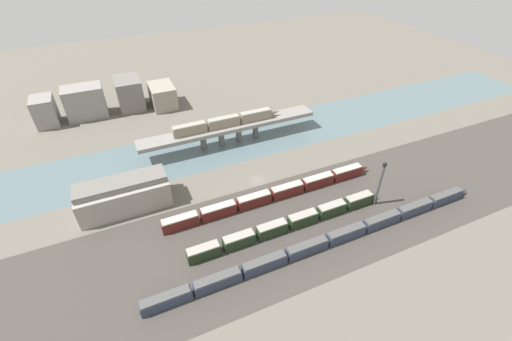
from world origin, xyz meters
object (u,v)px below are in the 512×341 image
object	(u,v)px
train_on_bridge	(227,121)
train_yard_near	(331,239)
train_yard_far	(274,194)
signal_tower	(379,184)
train_yard_mid	(291,223)
warehouse_building	(124,195)

from	to	relation	value
train_on_bridge	train_yard_near	distance (m)	62.76
train_on_bridge	train_yard_far	distance (m)	39.11
train_yard_near	signal_tower	size ratio (longest dim) A/B	6.60
train_yard_mid	signal_tower	size ratio (longest dim) A/B	3.93
train_yard_near	train_yard_far	world-z (taller)	train_yard_far
train_on_bridge	train_yard_far	size ratio (longest dim) A/B	0.60
train_yard_far	train_on_bridge	bearing A→B (deg)	92.52
warehouse_building	signal_tower	bearing A→B (deg)	-23.09
train_on_bridge	train_yard_near	world-z (taller)	train_on_bridge
train_yard_near	signal_tower	world-z (taller)	signal_tower
train_yard_near	signal_tower	distance (m)	24.51
train_yard_near	warehouse_building	world-z (taller)	warehouse_building
train_on_bridge	signal_tower	distance (m)	61.33
train_on_bridge	train_yard_mid	bearing A→B (deg)	-89.53
signal_tower	train_yard_far	bearing A→B (deg)	151.74
warehouse_building	train_yard_near	bearing A→B (deg)	-37.89
train_yard_mid	train_yard_far	distance (m)	13.50
train_yard_far	signal_tower	world-z (taller)	signal_tower
train_yard_near	train_yard_far	distance (m)	24.25
warehouse_building	signal_tower	distance (m)	79.02
train_on_bridge	signal_tower	bearing A→B (deg)	-60.73
train_on_bridge	train_yard_mid	xyz separation A→B (m)	(0.43, -51.72, -7.89)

